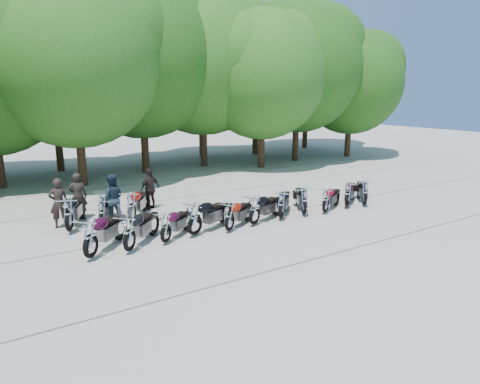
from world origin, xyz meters
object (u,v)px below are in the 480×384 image
motorcycle_3 (195,217)px  motorcycle_4 (230,216)px  motorcycle_0 (90,237)px  motorcycle_7 (304,200)px  motorcycle_6 (281,204)px  rider_0 (59,203)px  motorcycle_5 (255,209)px  motorcycle_2 (166,227)px  motorcycle_1 (129,232)px  rider_1 (112,199)px  motorcycle_8 (326,200)px  motorcycle_10 (365,192)px  rider_2 (150,189)px  motorcycle_12 (102,212)px  motorcycle_9 (348,194)px  rider_3 (78,196)px  motorcycle_13 (132,206)px  motorcycle_11 (68,213)px

motorcycle_3 → motorcycle_4: size_ratio=1.15×
motorcycle_0 → motorcycle_7: motorcycle_0 is taller
motorcycle_6 → rider_0: rider_0 is taller
motorcycle_4 → motorcycle_5: (1.14, 0.14, 0.04)m
motorcycle_2 → motorcycle_3: bearing=-119.8°
motorcycle_1 → rider_1: rider_1 is taller
motorcycle_5 → motorcycle_8: size_ratio=1.07×
motorcycle_10 → rider_1: size_ratio=1.20×
motorcycle_8 → rider_2: bearing=22.1°
motorcycle_2 → motorcycle_12: size_ratio=0.98×
motorcycle_9 → motorcycle_5: bearing=52.9°
motorcycle_4 → motorcycle_9: (5.82, 0.07, 0.04)m
motorcycle_9 → motorcycle_7: bearing=51.3°
motorcycle_0 → rider_3: size_ratio=1.37×
motorcycle_9 → motorcycle_10: (0.85, -0.18, -0.00)m
motorcycle_1 → rider_3: size_ratio=1.30×
motorcycle_6 → motorcycle_7: motorcycle_7 is taller
motorcycle_2 → rider_2: rider_2 is taller
motorcycle_2 → motorcycle_12: 3.04m
motorcycle_1 → motorcycle_3: motorcycle_3 is taller
motorcycle_10 → motorcycle_13: bearing=21.8°
motorcycle_0 → motorcycle_13: motorcycle_0 is taller
motorcycle_9 → motorcycle_6: bearing=51.7°
rider_1 → motorcycle_6: bearing=166.7°
motorcycle_13 → rider_1: 0.78m
motorcycle_12 → rider_3: (-0.45, 1.61, 0.31)m
motorcycle_9 → rider_1: (-8.91, 3.23, 0.29)m
rider_0 → motorcycle_11: bearing=105.1°
motorcycle_4 → rider_1: size_ratio=1.13×
motorcycle_1 → motorcycle_7: 7.11m
motorcycle_4 → rider_3: bearing=11.2°
motorcycle_1 → motorcycle_9: (9.39, 0.14, -0.03)m
motorcycle_12 → motorcycle_13: 1.09m
motorcycle_0 → motorcycle_13: size_ratio=1.02×
motorcycle_2 → motorcycle_6: motorcycle_6 is taller
motorcycle_6 → motorcycle_13: (-4.94, 2.63, 0.06)m
rider_0 → motorcycle_6: bearing=159.9°
motorcycle_10 → rider_2: (-7.86, 4.54, 0.23)m
motorcycle_3 → rider_0: (-3.63, 3.53, 0.23)m
motorcycle_5 → rider_3: 6.76m
motorcycle_6 → motorcycle_12: motorcycle_6 is taller
motorcycle_5 → rider_1: size_ratio=1.21×
motorcycle_2 → rider_1: size_ratio=1.13×
motorcycle_7 → motorcycle_6: bearing=30.8°
motorcycle_0 → motorcycle_5: size_ratio=1.11×
motorcycle_11 → motorcycle_12: motorcycle_11 is taller
motorcycle_13 → rider_2: rider_2 is taller
motorcycle_3 → motorcycle_8: 5.70m
motorcycle_5 → motorcycle_9: bearing=-112.9°
motorcycle_10 → motorcycle_11: size_ratio=0.89×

